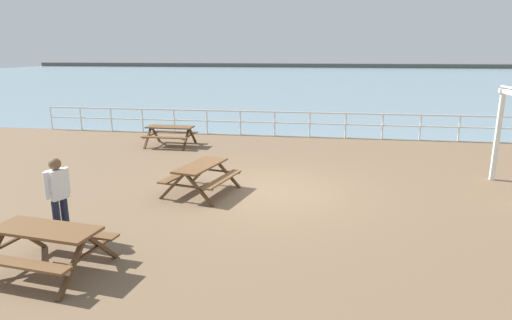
# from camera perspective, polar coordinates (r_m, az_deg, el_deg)

# --- Properties ---
(ground_plane) EXTENTS (30.00, 24.00, 0.20)m
(ground_plane) POSITION_cam_1_polar(r_m,az_deg,el_deg) (11.63, 1.80, -4.49)
(ground_plane) COLOR brown
(sea_band) EXTENTS (142.00, 90.00, 0.01)m
(sea_band) POSITION_cam_1_polar(r_m,az_deg,el_deg) (63.80, 7.91, 10.73)
(sea_band) COLOR gray
(sea_band) RESTS_ON ground
(distant_shoreline) EXTENTS (142.00, 6.00, 1.80)m
(distant_shoreline) POSITION_cam_1_polar(r_m,az_deg,el_deg) (106.76, 8.46, 12.01)
(distant_shoreline) COLOR #4C4C47
(distant_shoreline) RESTS_ON ground
(seaward_railing) EXTENTS (23.07, 0.07, 1.08)m
(seaward_railing) POSITION_cam_1_polar(r_m,az_deg,el_deg) (18.96, 4.79, 5.33)
(seaward_railing) COLOR white
(seaward_railing) RESTS_ON ground
(picnic_table_near_right) EXTENTS (1.87, 2.09, 0.80)m
(picnic_table_near_right) POSITION_cam_1_polar(r_m,az_deg,el_deg) (11.30, -7.27, -1.54)
(picnic_table_near_right) COLOR brown
(picnic_table_near_right) RESTS_ON ground
(picnic_table_mid_centre) EXTENTS (1.83, 1.58, 0.80)m
(picnic_table_mid_centre) POSITION_cam_1_polar(r_m,az_deg,el_deg) (17.28, -11.26, 3.75)
(picnic_table_mid_centre) COLOR brown
(picnic_table_mid_centre) RESTS_ON ground
(picnic_table_far_left) EXTENTS (1.97, 1.73, 0.80)m
(picnic_table_far_left) POSITION_cam_1_polar(r_m,az_deg,el_deg) (8.09, -25.92, -9.33)
(picnic_table_far_left) COLOR brown
(picnic_table_far_left) RESTS_ON ground
(visitor) EXTENTS (0.33, 0.50, 1.66)m
(visitor) POSITION_cam_1_polar(r_m,az_deg,el_deg) (9.17, -24.63, -4.08)
(visitor) COLOR #1E2338
(visitor) RESTS_ON ground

